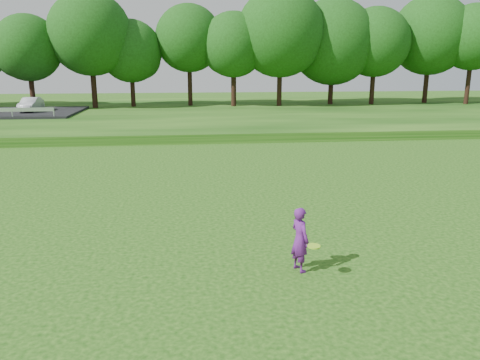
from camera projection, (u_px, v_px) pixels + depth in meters
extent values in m
plane|color=#103B0B|center=(301.00, 282.00, 10.83)|extent=(140.00, 140.00, 0.00)
cube|color=#103B0B|center=(214.00, 113.00, 43.52)|extent=(130.00, 30.00, 0.60)
cube|color=gray|center=(227.00, 141.00, 30.10)|extent=(130.00, 1.60, 0.04)
imported|color=#A3A7AB|center=(31.00, 104.00, 40.55)|extent=(1.27, 3.64, 1.20)
imported|color=#631B7D|center=(300.00, 239.00, 11.24)|extent=(0.58, 0.69, 1.60)
cylinder|color=#9ADE23|center=(314.00, 246.00, 10.77)|extent=(0.30, 0.30, 0.04)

